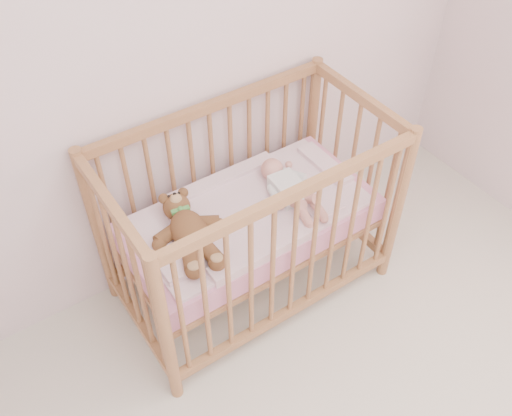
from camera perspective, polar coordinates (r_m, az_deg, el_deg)
wall_back at (r=2.44m, az=-13.26°, el=15.24°), size 4.00×0.02×2.70m
crib at (r=2.80m, az=-0.57°, el=-1.13°), size 1.36×0.76×1.00m
mattress at (r=2.81m, az=-0.57°, el=-1.34°), size 1.22×0.62×0.13m
blanket at (r=2.76m, az=-0.58°, el=-0.27°), size 1.10×0.58×0.06m
baby at (r=2.78m, az=3.24°, el=2.30°), size 0.27×0.52×0.12m
teddy_bear at (r=2.57m, az=-6.70°, el=-2.23°), size 0.45×0.57×0.14m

